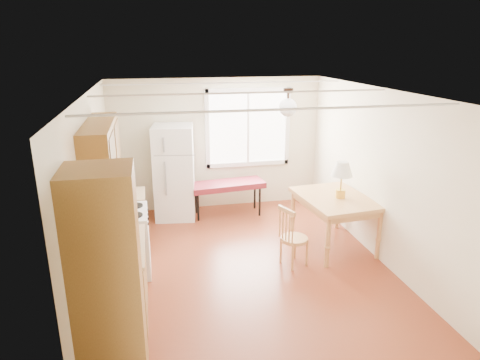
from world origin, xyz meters
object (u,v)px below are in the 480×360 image
object	(u,v)px
dining_table	(335,203)
chair	(290,234)
refrigerator	(174,172)
bench	(227,186)

from	to	relation	value
dining_table	chair	world-z (taller)	chair
refrigerator	bench	xyz separation A→B (m)	(0.96, -0.11, -0.29)
bench	chair	xyz separation A→B (m)	(0.52, -2.13, -0.06)
bench	chair	world-z (taller)	chair
bench	chair	bearing A→B (deg)	-82.69
refrigerator	dining_table	world-z (taller)	refrigerator
chair	dining_table	bearing A→B (deg)	7.74
refrigerator	bench	bearing A→B (deg)	0.88
refrigerator	chair	bearing A→B (deg)	-49.25
dining_table	chair	size ratio (longest dim) A/B	1.59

